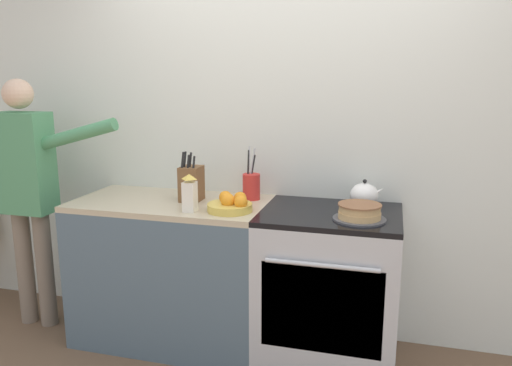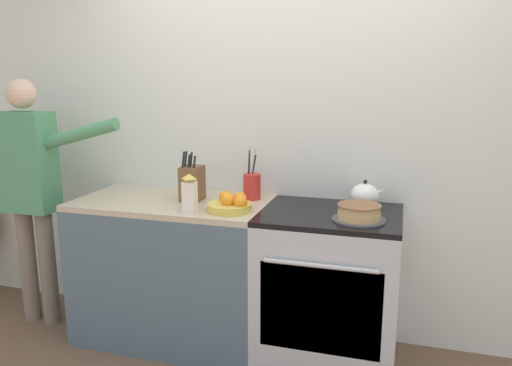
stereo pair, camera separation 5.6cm
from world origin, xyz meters
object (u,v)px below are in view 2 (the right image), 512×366
stove_range (328,288)px  milk_carton (190,194)px  tea_kettle (365,196)px  person_baker (31,182)px  knife_block (192,183)px  utensil_crock (252,185)px  layer_cake (359,213)px  fruit_bowl (231,204)px

stove_range → milk_carton: bearing=-165.5°
tea_kettle → person_baker: person_baker is taller
tea_kettle → knife_block: size_ratio=0.66×
tea_kettle → utensil_crock: (-0.69, -0.00, 0.02)m
layer_cake → tea_kettle: (0.01, 0.29, 0.03)m
stove_range → knife_block: knife_block is taller
layer_cake → stove_range: bearing=144.9°
fruit_bowl → milk_carton: milk_carton is taller
utensil_crock → milk_carton: bearing=-124.3°
fruit_bowl → person_baker: (-1.41, 0.05, 0.04)m
tea_kettle → milk_carton: bearing=-158.4°
layer_cake → knife_block: (-1.03, 0.16, 0.07)m
knife_block → layer_cake: bearing=-8.7°
stove_range → layer_cake: (0.17, -0.12, 0.50)m
layer_cake → knife_block: bearing=171.3°
utensil_crock → tea_kettle: bearing=0.1°
utensil_crock → milk_carton: utensil_crock is taller
layer_cake → tea_kettle: 0.29m
tea_kettle → knife_block: (-1.04, -0.13, 0.04)m
fruit_bowl → person_baker: person_baker is taller
layer_cake → fruit_bowl: fruit_bowl is taller
stove_range → fruit_bowl: (-0.55, -0.12, 0.50)m
layer_cake → person_baker: size_ratio=0.17×
utensil_crock → person_baker: (-1.45, -0.24, -0.01)m
stove_range → milk_carton: size_ratio=4.20×
knife_block → milk_carton: knife_block is taller
knife_block → milk_carton: size_ratio=1.42×
stove_range → utensil_crock: 0.77m
stove_range → person_baker: size_ratio=0.55×
milk_carton → person_baker: person_baker is taller
utensil_crock → layer_cake: bearing=-23.0°
fruit_bowl → tea_kettle: bearing=22.3°
milk_carton → person_baker: (-1.19, 0.13, -0.03)m
knife_block → utensil_crock: size_ratio=0.93×
tea_kettle → fruit_bowl: (-0.73, -0.30, -0.03)m
layer_cake → knife_block: knife_block is taller
stove_range → utensil_crock: utensil_crock is taller
tea_kettle → person_baker: (-2.14, -0.24, 0.01)m
layer_cake → utensil_crock: 0.74m
layer_cake → utensil_crock: (-0.68, 0.29, 0.05)m
person_baker → tea_kettle: bearing=-3.7°
tea_kettle → utensil_crock: utensil_crock is taller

